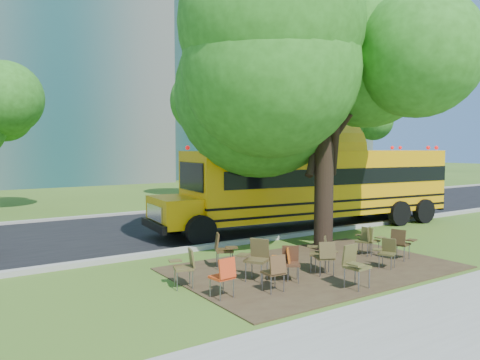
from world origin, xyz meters
TOP-DOWN VIEW (x-y plane):
  - ground at (0.00, 0.00)m, footprint 160.00×160.00m
  - sidewalk at (0.00, -5.00)m, footprint 60.00×4.00m
  - dirt_patch at (1.00, -0.50)m, footprint 7.00×4.50m
  - asphalt_road at (0.00, 7.00)m, footprint 80.00×8.00m
  - kerb_near at (0.00, 3.00)m, footprint 80.00×0.25m
  - kerb_far at (0.00, 11.10)m, footprint 80.00×0.25m
  - building_right at (24.00, 38.00)m, footprint 30.00×16.00m
  - bg_tree_3 at (8.00, 14.00)m, footprint 5.60×5.60m
  - bg_tree_4 at (16.00, 13.00)m, footprint 5.00×5.00m
  - main_tree at (2.69, 0.96)m, footprint 7.20×7.20m
  - school_bus at (5.42, 4.01)m, footprint 12.20×3.85m
  - chair_0 at (-2.17, -1.26)m, footprint 0.57×0.56m
  - chair_1 at (-1.08, -1.53)m, footprint 0.56×0.49m
  - chair_2 at (-0.36, -0.92)m, footprint 0.53×0.67m
  - chair_3 at (-0.31, -1.07)m, footprint 0.70×0.55m
  - chair_4 at (0.72, -1.19)m, footprint 0.70×0.55m
  - chair_5 at (0.51, -2.25)m, footprint 0.63×0.61m
  - chair_6 at (2.47, -1.54)m, footprint 0.60×0.52m
  - chair_7 at (3.46, -1.21)m, footprint 0.63×0.59m
  - chair_8 at (-2.47, -0.14)m, footprint 0.52×0.67m
  - chair_9 at (-0.89, -0.59)m, footprint 0.81×0.64m
  - chair_10 at (-0.99, 0.73)m, footprint 0.59×0.75m
  - chair_11 at (0.88, -0.82)m, footprint 0.60×0.76m
  - chair_12 at (3.22, -0.37)m, footprint 0.52×0.55m
  - chair_13 at (3.12, -0.28)m, footprint 0.56×0.67m

SIDE VIEW (x-z plane):
  - ground at x=0.00m, z-range 0.00..0.00m
  - dirt_patch at x=1.00m, z-range 0.00..0.03m
  - sidewalk at x=0.00m, z-range 0.00..0.04m
  - asphalt_road at x=0.00m, z-range 0.00..0.04m
  - kerb_near at x=0.00m, z-range 0.00..0.14m
  - kerb_far at x=0.00m, z-range 0.00..0.14m
  - chair_6 at x=2.47m, z-range 0.09..0.86m
  - chair_2 at x=-0.36m, z-range 0.09..0.88m
  - chair_3 at x=-0.31m, z-range 0.10..0.92m
  - chair_12 at x=3.22m, z-range 0.10..0.92m
  - chair_13 at x=3.12m, z-range 0.10..0.93m
  - chair_1 at x=-1.08m, z-range 0.10..0.93m
  - chair_4 at x=0.72m, z-range 0.10..0.95m
  - chair_8 at x=-2.47m, z-range 0.10..0.96m
  - chair_0 at x=-2.17m, z-range 0.10..0.96m
  - chair_7 at x=3.46m, z-range 0.10..0.98m
  - chair_11 at x=0.88m, z-range 0.10..0.99m
  - chair_10 at x=-0.99m, z-range 0.11..1.02m
  - chair_5 at x=0.51m, z-range 0.11..1.07m
  - chair_9 at x=-0.89m, z-range 0.11..1.08m
  - school_bus at x=5.42m, z-range 0.23..3.16m
  - bg_tree_4 at x=16.00m, z-range 0.92..7.77m
  - bg_tree_3 at x=8.00m, z-range 1.11..8.95m
  - main_tree at x=2.69m, z-range 0.80..9.63m
  - building_right at x=24.00m, z-range 0.00..25.00m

